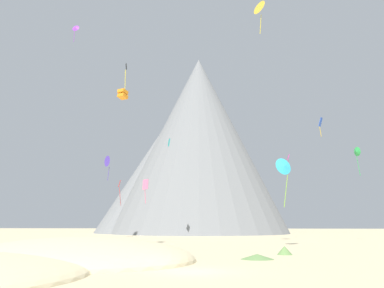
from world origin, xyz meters
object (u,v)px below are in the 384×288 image
kite_rainbow_low (145,186)px  kite_orange_mid (123,94)px  kite_teal_mid (169,143)px  kite_red_low (120,187)px  bush_near_right (285,250)px  kite_violet_high (75,28)px  kite_gold_high (260,8)px  kite_green_mid (357,152)px  kite_indigo_mid (108,161)px  rock_massif (189,158)px  kite_black_high (126,71)px  bush_far_left (30,250)px  kite_blue_mid (321,124)px  kite_cyan_low (284,167)px  bush_scatter_east (257,257)px  kite_magenta_mid (288,158)px

kite_rainbow_low → kite_orange_mid: bearing=-46.8°
kite_teal_mid → kite_red_low: bearing=-68.7°
bush_near_right → kite_violet_high: (-33.97, 31.92, 38.37)m
kite_orange_mid → kite_gold_high: (18.45, 4.96, 13.72)m
kite_red_low → kite_teal_mid: 13.44m
kite_green_mid → kite_indigo_mid: 45.11m
rock_massif → kite_rainbow_low: (1.43, -63.13, -13.36)m
kite_black_high → kite_red_low: bearing=-140.1°
bush_near_right → kite_rainbow_low: bearing=134.0°
kite_teal_mid → kite_violet_high: 28.25m
kite_rainbow_low → kite_red_low: size_ratio=0.64×
bush_far_left → kite_teal_mid: 52.11m
kite_green_mid → kite_blue_mid: 12.00m
rock_massif → kite_indigo_mid: (-10.88, -41.37, -6.70)m
kite_orange_mid → kite_gold_high: 23.52m
bush_far_left → kite_cyan_low: size_ratio=0.29×
kite_indigo_mid → kite_rainbow_low: bearing=163.7°
kite_teal_mid → kite_blue_mid: (26.25, -20.57, -1.43)m
kite_blue_mid → kite_violet_high: bearing=-23.5°
bush_scatter_east → kite_violet_high: kite_violet_high is taller
kite_rainbow_low → kite_magenta_mid: (22.29, 25.86, 7.32)m
kite_rainbow_low → kite_violet_high: (-17.13, 14.50, 30.93)m
kite_gold_high → kite_violet_high: bearing=26.7°
kite_teal_mid → kite_green_mid: bearing=93.7°
kite_red_low → kite_blue_mid: kite_blue_mid is taller
kite_green_mid → kite_magenta_mid: (-10.03, 10.68, 0.69)m
kite_red_low → kite_cyan_low: kite_red_low is taller
kite_teal_mid → kite_rainbow_low: bearing=25.2°
kite_red_low → kite_indigo_mid: 7.00m
kite_rainbow_low → bush_scatter_east: bearing=8.8°
bush_near_right → kite_indigo_mid: (-29.14, 39.19, 14.09)m
bush_far_left → kite_cyan_low: kite_cyan_low is taller
kite_violet_high → rock_massif: bearing=76.5°
bush_scatter_east → kite_blue_mid: kite_blue_mid is taller
bush_near_right → kite_red_low: 53.35m
kite_cyan_low → kite_blue_mid: kite_blue_mid is taller
kite_orange_mid → kite_green_mid: 40.28m
kite_cyan_low → kite_green_mid: kite_green_mid is taller
kite_magenta_mid → kite_blue_mid: kite_blue_mid is taller
kite_green_mid → kite_magenta_mid: kite_magenta_mid is taller
kite_gold_high → kite_indigo_mid: size_ratio=1.03×
kite_blue_mid → kite_indigo_mid: bearing=-35.0°
kite_blue_mid → kite_violet_high: kite_violet_high is taller
kite_violet_high → kite_gold_high: bearing=-19.1°
kite_cyan_low → bush_near_right: bearing=-126.7°
kite_orange_mid → kite_blue_mid: size_ratio=0.49×
kite_red_low → kite_green_mid: kite_green_mid is taller
kite_green_mid → kite_indigo_mid: bearing=-125.4°
kite_orange_mid → kite_cyan_low: bearing=31.4°
kite_black_high → kite_blue_mid: bearing=121.1°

